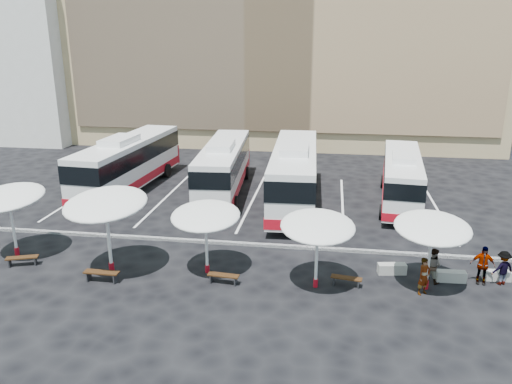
# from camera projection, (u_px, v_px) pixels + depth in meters

# --- Properties ---
(ground) EXTENTS (120.00, 120.00, 0.00)m
(ground) POSITION_uv_depth(u_px,v_px,m) (229.00, 248.00, 26.10)
(ground) COLOR black
(ground) RESTS_ON ground
(sandstone_building) EXTENTS (42.00, 18.25, 29.60)m
(sandstone_building) POSITION_uv_depth(u_px,v_px,m) (288.00, 16.00, 52.38)
(sandstone_building) COLOR tan
(sandstone_building) RESTS_ON ground
(apartment_block) EXTENTS (14.00, 14.00, 18.00)m
(apartment_block) POSITION_uv_depth(u_px,v_px,m) (26.00, 52.00, 53.84)
(apartment_block) COLOR silver
(apartment_block) RESTS_ON ground
(curb_divider) EXTENTS (34.00, 0.25, 0.15)m
(curb_divider) POSITION_uv_depth(u_px,v_px,m) (230.00, 243.00, 26.55)
(curb_divider) COLOR black
(curb_divider) RESTS_ON ground
(bay_lines) EXTENTS (24.15, 12.00, 0.01)m
(bay_lines) POSITION_uv_depth(u_px,v_px,m) (252.00, 200.00, 33.65)
(bay_lines) COLOR white
(bay_lines) RESTS_ON ground
(bus_0) EXTENTS (3.63, 12.83, 4.02)m
(bus_0) POSITION_uv_depth(u_px,v_px,m) (129.00, 162.00, 35.55)
(bus_0) COLOR white
(bus_0) RESTS_ON ground
(bus_1) EXTENTS (3.40, 12.07, 3.78)m
(bus_1) POSITION_uv_depth(u_px,v_px,m) (224.00, 166.00, 34.93)
(bus_1) COLOR white
(bus_1) RESTS_ON ground
(bus_2) EXTENTS (3.41, 13.15, 4.15)m
(bus_2) POSITION_uv_depth(u_px,v_px,m) (294.00, 172.00, 32.49)
(bus_2) COLOR white
(bus_2) RESTS_ON ground
(bus_3) EXTENTS (3.37, 11.10, 3.47)m
(bus_3) POSITION_uv_depth(u_px,v_px,m) (402.00, 176.00, 32.82)
(bus_3) COLOR white
(bus_3) RESTS_ON ground
(sunshade_0) EXTENTS (3.98, 4.02, 3.60)m
(sunshade_0) POSITION_uv_depth(u_px,v_px,m) (9.00, 198.00, 24.37)
(sunshade_0) COLOR white
(sunshade_0) RESTS_ON ground
(sunshade_1) EXTENTS (4.28, 4.32, 3.95)m
(sunshade_1) POSITION_uv_depth(u_px,v_px,m) (106.00, 204.00, 22.52)
(sunshade_1) COLOR white
(sunshade_1) RESTS_ON ground
(sunshade_2) EXTENTS (3.20, 3.24, 3.32)m
(sunshade_2) POSITION_uv_depth(u_px,v_px,m) (206.00, 216.00, 22.59)
(sunshade_2) COLOR white
(sunshade_2) RESTS_ON ground
(sunshade_3) EXTENTS (3.69, 3.72, 3.36)m
(sunshade_3) POSITION_uv_depth(u_px,v_px,m) (318.00, 227.00, 21.23)
(sunshade_3) COLOR white
(sunshade_3) RESTS_ON ground
(sunshade_4) EXTENTS (3.26, 3.30, 3.36)m
(sunshade_4) POSITION_uv_depth(u_px,v_px,m) (432.00, 228.00, 21.07)
(sunshade_4) COLOR white
(sunshade_4) RESTS_ON ground
(wood_bench_0) EXTENTS (1.52, 0.86, 0.45)m
(wood_bench_0) POSITION_uv_depth(u_px,v_px,m) (22.00, 259.00, 24.03)
(wood_bench_0) COLOR black
(wood_bench_0) RESTS_ON ground
(wood_bench_1) EXTENTS (1.60, 0.43, 0.49)m
(wood_bench_1) POSITION_uv_depth(u_px,v_px,m) (102.00, 274.00, 22.45)
(wood_bench_1) COLOR black
(wood_bench_1) RESTS_ON ground
(wood_bench_2) EXTENTS (1.45, 0.50, 0.44)m
(wood_bench_2) POSITION_uv_depth(u_px,v_px,m) (223.00, 277.00, 22.28)
(wood_bench_2) COLOR black
(wood_bench_2) RESTS_ON ground
(wood_bench_3) EXTENTS (1.40, 0.57, 0.42)m
(wood_bench_3) POSITION_uv_depth(u_px,v_px,m) (346.00, 279.00, 22.07)
(wood_bench_3) COLOR black
(wood_bench_3) RESTS_ON ground
(conc_bench_0) EXTENTS (1.35, 0.64, 0.49)m
(conc_bench_0) POSITION_uv_depth(u_px,v_px,m) (392.00, 269.00, 23.24)
(conc_bench_0) COLOR gray
(conc_bench_0) RESTS_ON ground
(conc_bench_1) EXTENTS (1.31, 0.48, 0.49)m
(conc_bench_1) POSITION_uv_depth(u_px,v_px,m) (451.00, 276.00, 22.52)
(conc_bench_1) COLOR gray
(conc_bench_1) RESTS_ON ground
(conc_bench_2) EXTENTS (1.20, 0.44, 0.45)m
(conc_bench_2) POSITION_uv_depth(u_px,v_px,m) (497.00, 275.00, 22.64)
(conc_bench_2) COLOR gray
(conc_bench_2) RESTS_ON ground
(passenger_0) EXTENTS (0.72, 0.69, 1.67)m
(passenger_0) POSITION_uv_depth(u_px,v_px,m) (424.00, 276.00, 21.23)
(passenger_0) COLOR black
(passenger_0) RESTS_ON ground
(passenger_1) EXTENTS (1.00, 0.98, 1.62)m
(passenger_1) POSITION_uv_depth(u_px,v_px,m) (433.00, 266.00, 22.28)
(passenger_1) COLOR black
(passenger_1) RESTS_ON ground
(passenger_2) EXTENTS (1.10, 0.60, 1.79)m
(passenger_2) POSITION_uv_depth(u_px,v_px,m) (483.00, 265.00, 22.13)
(passenger_2) COLOR black
(passenger_2) RESTS_ON ground
(passenger_3) EXTENTS (1.17, 0.95, 1.59)m
(passenger_3) POSITION_uv_depth(u_px,v_px,m) (502.00, 268.00, 22.09)
(passenger_3) COLOR black
(passenger_3) RESTS_ON ground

